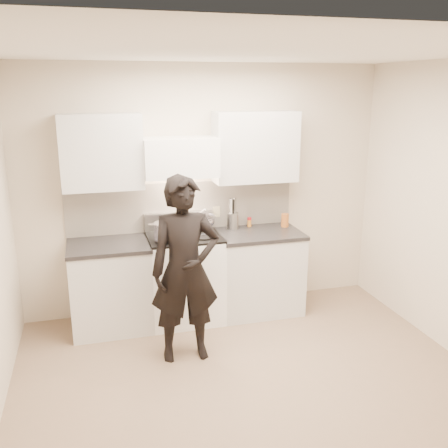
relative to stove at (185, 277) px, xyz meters
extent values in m
plane|color=#816752|center=(0.30, -1.42, -0.47)|extent=(4.00, 4.00, 0.00)
cube|color=beige|center=(0.30, 0.33, 0.88)|extent=(4.00, 0.04, 2.70)
cube|color=beige|center=(0.30, -3.17, 0.88)|extent=(4.00, 0.04, 2.70)
cube|color=white|center=(0.30, -1.42, 2.22)|extent=(4.00, 3.50, 0.02)
cube|color=white|center=(0.05, 0.31, 0.71)|extent=(2.50, 0.02, 0.53)
cube|color=#AEAEAE|center=(0.00, 0.28, 0.56)|extent=(0.76, 0.08, 0.20)
cube|color=white|center=(0.00, 0.13, 1.28)|extent=(0.76, 0.40, 0.40)
cylinder|color=#AEAAC1|center=(0.00, -0.05, 1.10)|extent=(0.66, 0.02, 0.02)
cube|color=silver|center=(0.83, 0.16, 1.35)|extent=(0.90, 0.33, 0.75)
cube|color=silver|center=(-0.78, 0.16, 1.35)|extent=(0.80, 0.33, 0.75)
cube|color=#C8BC92|center=(0.43, 0.30, 0.63)|extent=(0.08, 0.01, 0.12)
cube|color=white|center=(0.00, 0.00, -0.01)|extent=(0.76, 0.65, 0.92)
cube|color=black|center=(0.00, 0.00, 0.46)|extent=(0.76, 0.65, 0.02)
cube|color=silver|center=(0.16, 0.12, 0.47)|extent=(0.36, 0.34, 0.01)
cylinder|color=#AEAAC1|center=(0.00, -0.29, 0.31)|extent=(0.62, 0.02, 0.02)
cylinder|color=black|center=(-0.18, -0.15, 0.48)|extent=(0.18, 0.18, 0.01)
cylinder|color=black|center=(0.18, -0.15, 0.48)|extent=(0.18, 0.18, 0.01)
cylinder|color=black|center=(-0.18, 0.15, 0.48)|extent=(0.18, 0.18, 0.01)
cylinder|color=black|center=(0.18, 0.15, 0.48)|extent=(0.18, 0.18, 0.01)
cube|color=silver|center=(0.83, 0.00, -0.03)|extent=(0.90, 0.65, 0.88)
cube|color=black|center=(0.83, 0.00, 0.43)|extent=(0.92, 0.67, 0.04)
cube|color=silver|center=(-0.78, 0.00, -0.03)|extent=(0.80, 0.65, 0.88)
cube|color=black|center=(-0.78, 0.00, 0.43)|extent=(0.82, 0.67, 0.04)
ellipsoid|color=#AEAAC1|center=(0.20, 0.15, 0.58)|extent=(0.34, 0.34, 0.18)
torus|color=#AEAAC1|center=(0.20, 0.15, 0.62)|extent=(0.35, 0.35, 0.02)
ellipsoid|color=silver|center=(0.20, 0.15, 0.57)|extent=(0.19, 0.19, 0.09)
cylinder|color=white|center=(0.15, 0.01, 0.68)|extent=(0.14, 0.23, 0.18)
cylinder|color=#AEAAC1|center=(-0.20, -0.14, 0.57)|extent=(0.35, 0.35, 0.18)
cube|color=#AEAAC1|center=(-0.34, -0.08, 0.64)|extent=(0.06, 0.05, 0.01)
cube|color=#AEAAC1|center=(-0.06, -0.21, 0.64)|extent=(0.06, 0.05, 0.01)
cylinder|color=#AEAEAE|center=(0.59, 0.19, 0.54)|extent=(0.13, 0.13, 0.18)
cylinder|color=black|center=(0.62, 0.19, 0.63)|extent=(0.02, 0.02, 0.32)
cylinder|color=white|center=(0.61, 0.21, 0.63)|extent=(0.02, 0.02, 0.32)
cylinder|color=#AEAEAE|center=(0.59, 0.22, 0.63)|extent=(0.02, 0.02, 0.32)
cylinder|color=black|center=(0.57, 0.21, 0.63)|extent=(0.02, 0.02, 0.32)
cylinder|color=#AEAEAE|center=(0.56, 0.19, 0.63)|extent=(0.02, 0.02, 0.32)
cylinder|color=white|center=(0.56, 0.17, 0.63)|extent=(0.02, 0.02, 0.32)
cylinder|color=black|center=(0.59, 0.16, 0.63)|extent=(0.02, 0.02, 0.32)
cylinder|color=#AEAEAE|center=(0.61, 0.17, 0.63)|extent=(0.02, 0.02, 0.32)
cylinder|color=orange|center=(0.80, 0.23, 0.48)|extent=(0.04, 0.04, 0.08)
cylinder|color=red|center=(0.80, 0.23, 0.54)|extent=(0.05, 0.05, 0.03)
cylinder|color=#AA5B23|center=(1.18, 0.12, 0.52)|extent=(0.09, 0.09, 0.15)
imported|color=black|center=(-0.14, -0.79, 0.39)|extent=(0.64, 0.43, 1.72)
camera|label=1|loc=(-0.91, -4.94, 1.99)|focal=40.00mm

